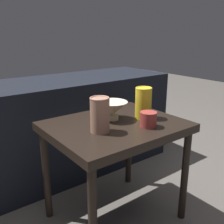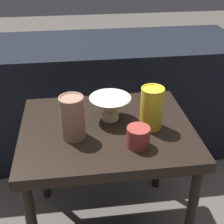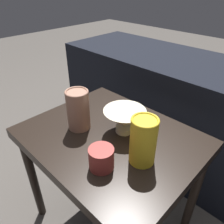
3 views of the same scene
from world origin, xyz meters
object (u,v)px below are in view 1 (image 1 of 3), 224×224
bowl (112,109)px  cup (148,119)px  vase_colorful_right (143,102)px  vase_textured_left (100,114)px

bowl → cup: size_ratio=2.01×
bowl → vase_colorful_right: size_ratio=0.98×
vase_colorful_right → cup: bearing=-122.9°
bowl → vase_textured_left: vase_textured_left is taller
vase_textured_left → cup: vase_textured_left is taller
vase_textured_left → vase_colorful_right: 0.28m
bowl → vase_textured_left: 0.17m
vase_textured_left → vase_colorful_right: vase_colorful_right is taller
bowl → vase_textured_left: bearing=-144.8°
vase_colorful_right → cup: vase_colorful_right is taller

